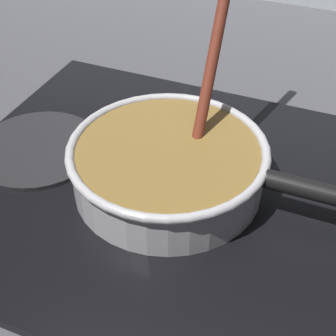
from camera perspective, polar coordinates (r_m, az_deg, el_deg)
name	(u,v)px	position (r m, az deg, el deg)	size (l,w,h in m)	color
ground	(163,283)	(0.57, -0.55, -12.81)	(2.40, 1.60, 0.04)	#4C4C51
hob_plate	(168,189)	(0.64, 0.00, -2.40)	(0.56, 0.48, 0.01)	black
burner_ring	(168,183)	(0.63, 0.00, -1.72)	(0.18, 0.18, 0.01)	#592D0C
spare_burner	(37,148)	(0.71, -14.44, 2.19)	(0.17, 0.17, 0.01)	#262628
cooking_pan	(171,164)	(0.61, 0.29, 0.41)	(0.41, 0.30, 0.28)	silver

